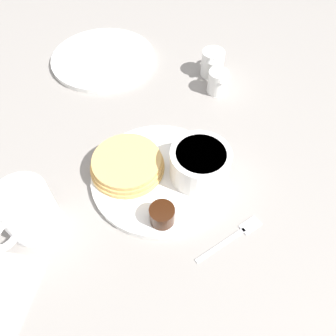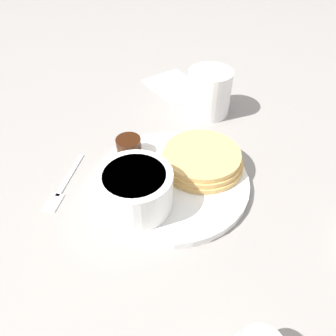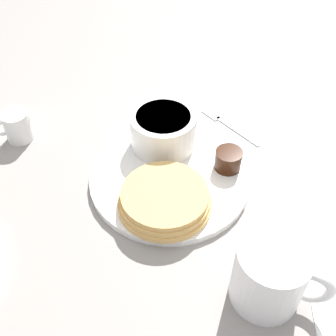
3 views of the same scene
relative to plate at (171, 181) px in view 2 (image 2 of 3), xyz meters
name	(u,v)px [view 2 (image 2 of 3)]	position (x,y,z in m)	size (l,w,h in m)	color
ground_plane	(171,184)	(0.00, 0.00, -0.01)	(4.00, 4.00, 0.00)	gray
plate	(171,181)	(0.00, 0.00, 0.00)	(0.25, 0.25, 0.01)	white
pancake_stack	(202,159)	(0.01, 0.06, 0.02)	(0.14, 0.14, 0.03)	tan
bowl	(138,190)	(0.00, -0.07, 0.04)	(0.11, 0.11, 0.06)	white
syrup_cup	(129,147)	(-0.09, -0.01, 0.02)	(0.04, 0.04, 0.03)	black
butter_ramekin	(123,198)	(-0.01, -0.09, 0.02)	(0.05, 0.05, 0.05)	white
coffee_mug	(209,92)	(-0.09, 0.21, 0.04)	(0.11, 0.09, 0.09)	white
fork	(62,188)	(-0.12, -0.13, 0.00)	(0.08, 0.12, 0.00)	silver
napkin	(175,86)	(-0.21, 0.24, 0.00)	(0.15, 0.13, 0.00)	white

